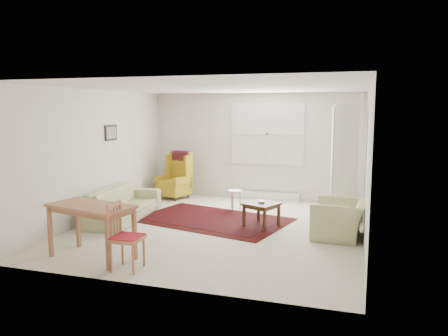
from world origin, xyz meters
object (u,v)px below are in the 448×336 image
(sofa, at_px, (123,197))
(cabinet, at_px, (344,162))
(armchair, at_px, (339,215))
(stool, at_px, (235,200))
(coffee_table, at_px, (261,215))
(desk, at_px, (92,231))
(desk_chair, at_px, (127,237))
(wingback_chair, at_px, (174,175))

(sofa, distance_m, cabinet, 4.38)
(armchair, distance_m, cabinet, 1.60)
(stool, height_order, cabinet, cabinet)
(coffee_table, bearing_deg, stool, 125.90)
(stool, bearing_deg, desk, -107.72)
(cabinet, xyz_separation_m, desk_chair, (-2.63, -3.81, -0.65))
(coffee_table, bearing_deg, sofa, -174.67)
(cabinet, bearing_deg, stool, 175.53)
(sofa, bearing_deg, cabinet, -76.72)
(coffee_table, xyz_separation_m, cabinet, (1.39, 1.17, 0.88))
(desk, bearing_deg, stool, 72.28)
(desk_chair, bearing_deg, wingback_chair, 13.59)
(armchair, height_order, wingback_chair, wingback_chair)
(wingback_chair, distance_m, desk_chair, 4.66)
(wingback_chair, relative_size, desk_chair, 1.25)
(sofa, distance_m, stool, 2.35)
(coffee_table, height_order, desk, desk)
(cabinet, distance_m, desk_chair, 4.67)
(coffee_table, bearing_deg, cabinet, 40.11)
(cabinet, height_order, desk_chair, cabinet)
(wingback_chair, bearing_deg, stool, -4.70)
(coffee_table, relative_size, desk_chair, 0.60)
(stool, bearing_deg, sofa, -143.31)
(desk_chair, bearing_deg, sofa, 28.77)
(desk, bearing_deg, armchair, 32.51)
(wingback_chair, distance_m, cabinet, 4.02)
(sofa, bearing_deg, desk_chair, -154.47)
(coffee_table, height_order, desk_chair, desk_chair)
(sofa, distance_m, desk, 2.26)
(armchair, relative_size, wingback_chair, 0.85)
(coffee_table, relative_size, cabinet, 0.25)
(armchair, height_order, desk, desk)
(coffee_table, xyz_separation_m, desk, (-1.96, -2.39, 0.17))
(desk, bearing_deg, desk_chair, -19.46)
(stool, bearing_deg, coffee_table, -54.10)
(cabinet, xyz_separation_m, desk, (-3.34, -3.55, -0.71))
(armchair, bearing_deg, desk, -54.17)
(wingback_chair, xyz_separation_m, coffee_table, (2.55, -1.84, -0.34))
(coffee_table, height_order, cabinet, cabinet)
(wingback_chair, height_order, stool, wingback_chair)
(coffee_table, relative_size, desk, 0.44)
(wingback_chair, bearing_deg, armchair, -10.81)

